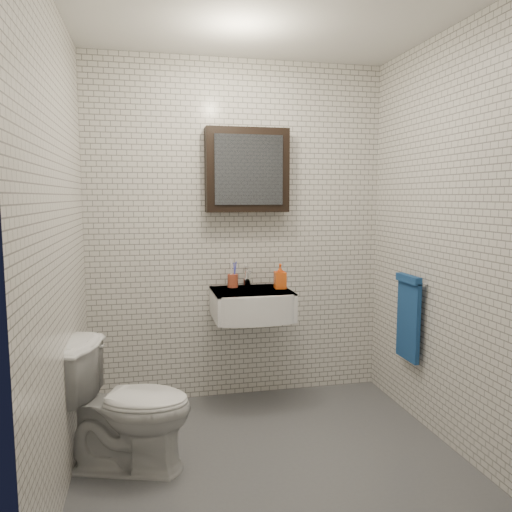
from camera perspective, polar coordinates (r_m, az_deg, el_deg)
The scene contains 9 objects.
ground at distance 3.12m, azimuth 1.70°, elevation -22.12°, with size 2.20×2.00×0.01m, color #53555B.
room_shell at distance 2.73m, azimuth 1.81°, elevation 5.85°, with size 2.22×2.02×2.51m.
washbasin at distance 3.54m, azimuth -0.38°, elevation -5.53°, with size 0.55×0.50×0.20m.
faucet at distance 3.69m, azimuth -1.02°, elevation -2.45°, with size 0.06×0.20×0.15m.
mirror_cabinet at distance 3.65m, azimuth -1.03°, elevation 9.76°, with size 0.60×0.15×0.60m.
towel_rail at distance 3.54m, azimuth 17.03°, elevation -6.35°, with size 0.09×0.30×0.58m.
toothbrush_cup at distance 3.67m, azimuth -2.67°, elevation -2.76°, with size 0.09×0.09×0.21m.
soap_bottle at distance 3.61m, azimuth 2.77°, elevation -2.32°, with size 0.08×0.08×0.18m, color orange.
toilet at distance 2.97m, azimuth -14.52°, elevation -16.17°, with size 0.41×0.71×0.73m, color white.
Camera 1 is at (-0.67, -2.64, 1.51)m, focal length 35.00 mm.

